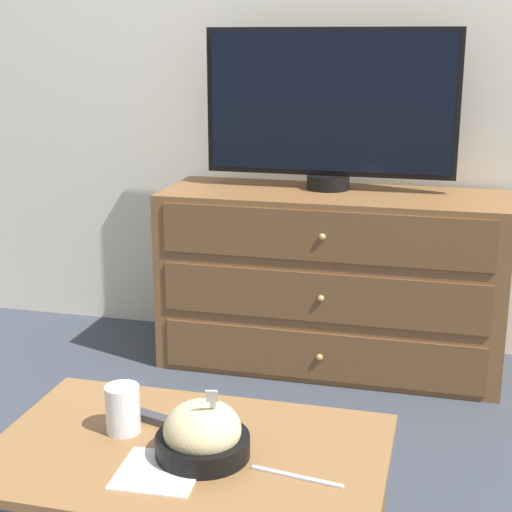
% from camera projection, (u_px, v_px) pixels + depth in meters
% --- Properties ---
extents(ground_plane, '(12.00, 12.00, 0.00)m').
position_uv_depth(ground_plane, '(347.00, 339.00, 3.27)').
color(ground_plane, '#383D47').
extents(wall_back, '(12.00, 0.05, 2.60)m').
position_uv_depth(wall_back, '(359.00, 14.00, 2.95)').
color(wall_back, silver).
rests_on(wall_back, ground_plane).
extents(dresser, '(1.26, 0.46, 0.67)m').
position_uv_depth(dresser, '(331.00, 280.00, 2.96)').
color(dresser, brown).
rests_on(dresser, ground_plane).
extents(tv, '(0.93, 0.16, 0.59)m').
position_uv_depth(tv, '(330.00, 107.00, 2.86)').
color(tv, black).
rests_on(tv, dresser).
extents(coffee_table, '(0.82, 0.52, 0.39)m').
position_uv_depth(coffee_table, '(188.00, 474.00, 1.64)').
color(coffee_table, olive).
rests_on(coffee_table, ground_plane).
extents(takeout_bowl, '(0.19, 0.19, 0.17)m').
position_uv_depth(takeout_bowl, '(202.00, 435.00, 1.59)').
color(takeout_bowl, black).
rests_on(takeout_bowl, coffee_table).
extents(drink_cup, '(0.07, 0.07, 0.11)m').
position_uv_depth(drink_cup, '(123.00, 412.00, 1.69)').
color(drink_cup, beige).
rests_on(drink_cup, coffee_table).
extents(napkin, '(0.17, 0.17, 0.00)m').
position_uv_depth(napkin, '(159.00, 471.00, 1.54)').
color(napkin, white).
rests_on(napkin, coffee_table).
extents(knife, '(0.19, 0.04, 0.01)m').
position_uv_depth(knife, '(297.00, 477.00, 1.52)').
color(knife, silver).
rests_on(knife, coffee_table).
extents(remote_control, '(0.16, 0.07, 0.02)m').
position_uv_depth(remote_control, '(156.00, 419.00, 1.73)').
color(remote_control, '#38383D').
rests_on(remote_control, coffee_table).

